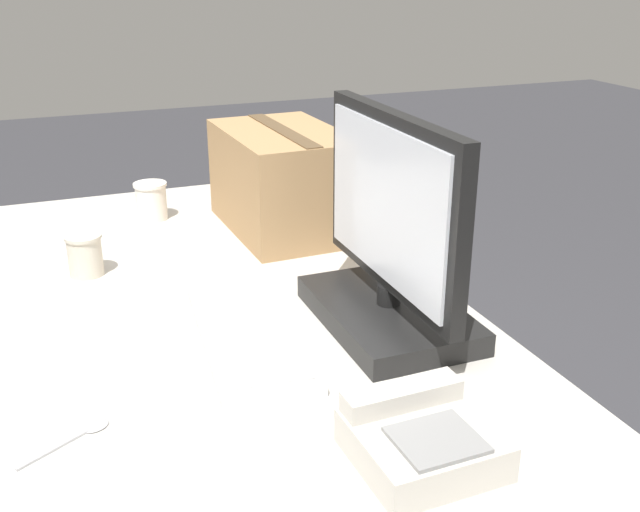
{
  "coord_description": "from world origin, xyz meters",
  "views": [
    {
      "loc": [
        1.24,
        -0.31,
        1.37
      ],
      "look_at": [
        0.11,
        0.14,
        0.88
      ],
      "focal_mm": 42.0,
      "sensor_mm": 36.0,
      "label": 1
    }
  ],
  "objects_px": {
    "monitor": "(390,251)",
    "keyboard": "(249,334)",
    "paper_cup_left": "(151,201)",
    "cardboard_box": "(283,180)",
    "paper_cup_right": "(85,255)",
    "desk_phone": "(421,438)",
    "spoon": "(81,434)"
  },
  "relations": [
    {
      "from": "desk_phone",
      "to": "spoon",
      "type": "bearing_deg",
      "value": -119.11
    },
    {
      "from": "monitor",
      "to": "paper_cup_left",
      "type": "distance_m",
      "value": 0.83
    },
    {
      "from": "monitor",
      "to": "keyboard",
      "type": "bearing_deg",
      "value": -96.69
    },
    {
      "from": "keyboard",
      "to": "paper_cup_right",
      "type": "xyz_separation_m",
      "value": [
        -0.41,
        -0.24,
        0.03
      ]
    },
    {
      "from": "desk_phone",
      "to": "monitor",
      "type": "bearing_deg",
      "value": 158.63
    },
    {
      "from": "keyboard",
      "to": "paper_cup_left",
      "type": "bearing_deg",
      "value": -171.23
    },
    {
      "from": "keyboard",
      "to": "cardboard_box",
      "type": "relative_size",
      "value": 1.05
    },
    {
      "from": "desk_phone",
      "to": "cardboard_box",
      "type": "bearing_deg",
      "value": 170.69
    },
    {
      "from": "keyboard",
      "to": "paper_cup_right",
      "type": "bearing_deg",
      "value": -144.74
    },
    {
      "from": "keyboard",
      "to": "paper_cup_left",
      "type": "xyz_separation_m",
      "value": [
        -0.73,
        -0.05,
        0.04
      ]
    },
    {
      "from": "spoon",
      "to": "desk_phone",
      "type": "bearing_deg",
      "value": -57.93
    },
    {
      "from": "paper_cup_left",
      "to": "keyboard",
      "type": "bearing_deg",
      "value": 3.62
    },
    {
      "from": "spoon",
      "to": "paper_cup_left",
      "type": "bearing_deg",
      "value": 43.88
    },
    {
      "from": "monitor",
      "to": "keyboard",
      "type": "height_order",
      "value": "monitor"
    },
    {
      "from": "keyboard",
      "to": "paper_cup_left",
      "type": "relative_size",
      "value": 4.53
    },
    {
      "from": "paper_cup_left",
      "to": "spoon",
      "type": "height_order",
      "value": "paper_cup_left"
    },
    {
      "from": "monitor",
      "to": "spoon",
      "type": "bearing_deg",
      "value": -74.64
    },
    {
      "from": "monitor",
      "to": "paper_cup_right",
      "type": "relative_size",
      "value": 5.24
    },
    {
      "from": "keyboard",
      "to": "cardboard_box",
      "type": "distance_m",
      "value": 0.61
    },
    {
      "from": "paper_cup_left",
      "to": "cardboard_box",
      "type": "bearing_deg",
      "value": 57.6
    },
    {
      "from": "keyboard",
      "to": "cardboard_box",
      "type": "height_order",
      "value": "cardboard_box"
    },
    {
      "from": "cardboard_box",
      "to": "paper_cup_right",
      "type": "bearing_deg",
      "value": -75.32
    },
    {
      "from": "monitor",
      "to": "paper_cup_left",
      "type": "bearing_deg",
      "value": -158.22
    },
    {
      "from": "desk_phone",
      "to": "paper_cup_left",
      "type": "distance_m",
      "value": 1.15
    },
    {
      "from": "desk_phone",
      "to": "spoon",
      "type": "relative_size",
      "value": 1.37
    },
    {
      "from": "monitor",
      "to": "desk_phone",
      "type": "distance_m",
      "value": 0.42
    },
    {
      "from": "monitor",
      "to": "cardboard_box",
      "type": "height_order",
      "value": "monitor"
    },
    {
      "from": "desk_phone",
      "to": "cardboard_box",
      "type": "distance_m",
      "value": 0.97
    },
    {
      "from": "cardboard_box",
      "to": "monitor",
      "type": "bearing_deg",
      "value": 0.67
    },
    {
      "from": "monitor",
      "to": "spoon",
      "type": "xyz_separation_m",
      "value": [
        0.15,
        -0.56,
        -0.15
      ]
    },
    {
      "from": "monitor",
      "to": "paper_cup_right",
      "type": "height_order",
      "value": "monitor"
    },
    {
      "from": "paper_cup_right",
      "to": "cardboard_box",
      "type": "relative_size",
      "value": 0.22
    }
  ]
}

